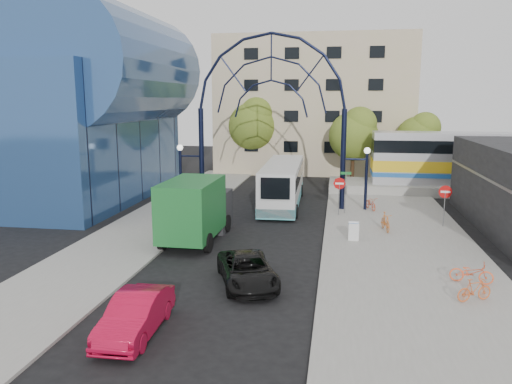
% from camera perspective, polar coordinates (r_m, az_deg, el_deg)
% --- Properties ---
extents(ground, '(120.00, 120.00, 0.00)m').
position_cam_1_polar(ground, '(22.33, -3.24, -9.39)').
color(ground, black).
rests_on(ground, ground).
extents(sidewalk_east, '(8.00, 56.00, 0.12)m').
position_cam_1_polar(sidewalk_east, '(25.84, 16.53, -6.90)').
color(sidewalk_east, gray).
rests_on(sidewalk_east, ground).
extents(plaza_west, '(5.00, 50.00, 0.12)m').
position_cam_1_polar(plaza_west, '(29.70, -13.04, -4.47)').
color(plaza_west, gray).
rests_on(plaza_west, ground).
extents(gateway_arch, '(13.64, 0.44, 12.10)m').
position_cam_1_polar(gateway_arch, '(34.81, 1.74, 12.08)').
color(gateway_arch, black).
rests_on(gateway_arch, ground).
extents(stop_sign, '(0.80, 0.07, 2.50)m').
position_cam_1_polar(stop_sign, '(32.96, 9.51, 0.58)').
color(stop_sign, slate).
rests_on(stop_sign, sidewalk_east).
extents(do_not_enter_sign, '(0.76, 0.07, 2.48)m').
position_cam_1_polar(do_not_enter_sign, '(31.64, 20.80, -0.42)').
color(do_not_enter_sign, slate).
rests_on(do_not_enter_sign, sidewalk_east).
extents(street_name_sign, '(0.70, 0.70, 2.80)m').
position_cam_1_polar(street_name_sign, '(33.54, 10.20, 0.96)').
color(street_name_sign, slate).
rests_on(street_name_sign, sidewalk_east).
extents(sandwich_board, '(0.55, 0.61, 0.99)m').
position_cam_1_polar(sandwich_board, '(27.35, 11.10, -4.21)').
color(sandwich_board, white).
rests_on(sandwich_board, sidewalk_east).
extents(transit_hall, '(16.50, 18.00, 14.50)m').
position_cam_1_polar(transit_hall, '(40.71, -20.20, 8.61)').
color(transit_hall, navy).
rests_on(transit_hall, ground).
extents(apartment_block, '(20.00, 12.10, 14.00)m').
position_cam_1_polar(apartment_block, '(55.52, 6.74, 9.82)').
color(apartment_block, tan).
rests_on(apartment_block, ground).
extents(tree_north_a, '(4.48, 4.48, 7.00)m').
position_cam_1_polar(tree_north_a, '(46.53, 11.25, 6.62)').
color(tree_north_a, '#382314').
rests_on(tree_north_a, ground).
extents(tree_north_b, '(5.12, 5.12, 8.00)m').
position_cam_1_polar(tree_north_b, '(51.18, -0.23, 7.90)').
color(tree_north_b, '#382314').
rests_on(tree_north_b, ground).
extents(tree_north_c, '(4.16, 4.16, 6.50)m').
position_cam_1_polar(tree_north_c, '(49.10, 18.21, 6.11)').
color(tree_north_c, '#382314').
rests_on(tree_north_c, ground).
extents(city_bus, '(2.90, 11.28, 3.07)m').
position_cam_1_polar(city_bus, '(36.36, 3.07, 1.01)').
color(city_bus, silver).
rests_on(city_bus, ground).
extents(green_truck, '(2.75, 6.89, 3.46)m').
position_cam_1_polar(green_truck, '(27.35, -6.77, -1.96)').
color(green_truck, black).
rests_on(green_truck, ground).
extents(black_suv, '(3.55, 4.99, 1.26)m').
position_cam_1_polar(black_suv, '(20.94, -1.00, -8.92)').
color(black_suv, black).
rests_on(black_suv, ground).
extents(red_sedan, '(1.53, 4.15, 1.36)m').
position_cam_1_polar(red_sedan, '(17.25, -13.60, -13.45)').
color(red_sedan, '#B90B2F').
rests_on(red_sedan, ground).
extents(bike_near_a, '(1.06, 1.75, 0.87)m').
position_cam_1_polar(bike_near_a, '(35.27, 12.99, -1.28)').
color(bike_near_a, '#CD4829').
rests_on(bike_near_a, sidewalk_east).
extents(bike_near_b, '(0.78, 1.81, 1.05)m').
position_cam_1_polar(bike_near_b, '(29.83, 14.58, -3.31)').
color(bike_near_b, orange).
rests_on(bike_near_b, sidewalk_east).
extents(bike_far_a, '(1.79, 0.92, 0.90)m').
position_cam_1_polar(bike_far_a, '(22.68, 23.41, -8.44)').
color(bike_far_a, '#EE5B2F').
rests_on(bike_far_a, sidewalk_east).
extents(bike_far_b, '(1.51, 0.99, 0.89)m').
position_cam_1_polar(bike_far_b, '(20.77, 23.69, -10.20)').
color(bike_far_b, '#CB5928').
rests_on(bike_far_b, sidewalk_east).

